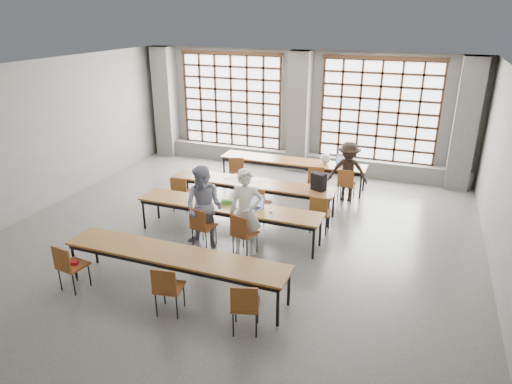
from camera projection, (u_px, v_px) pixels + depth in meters
floor at (228, 244)px, 9.49m from camera, size 11.00×11.00×0.00m
ceiling at (224, 72)px, 8.20m from camera, size 11.00×11.00×0.00m
wall_back at (302, 111)px, 13.63m from camera, size 10.00×0.00×10.00m
wall_left at (28, 140)px, 10.48m from camera, size 0.00×11.00×11.00m
column_left at (166, 102)px, 14.86m from camera, size 0.60×0.55×3.50m
column_mid at (299, 112)px, 13.38m from camera, size 0.60×0.55×3.50m
column_right at (465, 125)px, 11.91m from camera, size 0.60×0.55×3.50m
window_left at (231, 101)px, 14.24m from camera, size 3.32×0.12×3.00m
window_right at (379, 112)px, 12.76m from camera, size 3.32×0.12×3.00m
sill_ledge at (298, 160)px, 14.01m from camera, size 9.80×0.35×0.50m
desk_row_a at (292, 163)px, 12.45m from camera, size 4.00×0.70×0.73m
desk_row_b at (252, 185)px, 10.88m from camera, size 4.00×0.70×0.73m
desk_row_c at (228, 208)px, 9.57m from camera, size 4.00×0.70×0.73m
desk_row_d at (175, 257)px, 7.67m from camera, size 4.00×0.70×0.73m
chair_back_left at (237, 168)px, 12.40m from camera, size 0.52×0.53×0.88m
chair_back_mid at (316, 178)px, 11.68m from camera, size 0.51×0.51×0.88m
chair_back_right at (346, 182)px, 11.42m from camera, size 0.43×0.43×0.88m
chair_mid_left at (181, 190)px, 10.90m from camera, size 0.47×0.47×0.88m
chair_mid_centre at (258, 201)px, 10.25m from camera, size 0.44×0.44×0.88m
chair_mid_right at (320, 210)px, 9.79m from camera, size 0.42×0.43×0.88m
chair_front_left at (201, 224)px, 9.18m from camera, size 0.49×0.49×0.88m
chair_front_right at (243, 231)px, 8.88m from camera, size 0.51×0.51×0.88m
chair_near_left at (68, 263)px, 7.73m from camera, size 0.47×0.48×0.88m
chair_near_mid at (167, 286)px, 7.10m from camera, size 0.49×0.49×0.88m
chair_near_right at (245, 303)px, 6.68m from camera, size 0.52×0.53×0.88m
student_male at (246, 212)px, 8.86m from camera, size 0.74×0.59×1.76m
student_female at (204, 207)px, 9.16m from camera, size 0.84×0.66×1.71m
student_back at (348, 172)px, 11.45m from camera, size 1.05×0.68×1.53m
laptop_front at (255, 205)px, 9.43m from camera, size 0.43×0.39×0.26m
laptop_back at (342, 163)px, 12.06m from camera, size 0.39×0.35×0.26m
mouse at (271, 211)px, 9.21m from camera, size 0.10×0.07×0.04m
green_box at (227, 202)px, 9.62m from camera, size 0.26×0.15×0.09m
phone at (234, 208)px, 9.40m from camera, size 0.14×0.07×0.01m
paper_sheet_a at (230, 178)px, 11.10m from camera, size 0.35×0.31×0.00m
paper_sheet_b at (240, 181)px, 10.91m from camera, size 0.31×0.23×0.00m
paper_sheet_c at (256, 182)px, 10.82m from camera, size 0.31×0.22×0.00m
backpack at (319, 182)px, 10.30m from camera, size 0.37×0.31×0.40m
plastic_bag at (325, 158)px, 12.12m from camera, size 0.26×0.21×0.29m
red_pouch at (73, 263)px, 7.81m from camera, size 0.21×0.12×0.06m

